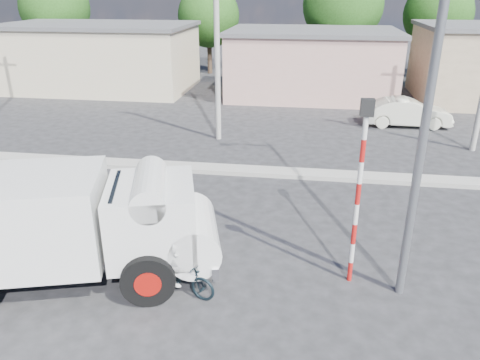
# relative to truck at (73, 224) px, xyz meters

# --- Properties ---
(ground_plane) EXTENTS (120.00, 120.00, 0.00)m
(ground_plane) POSITION_rel_truck_xyz_m (3.13, -0.59, -1.49)
(ground_plane) COLOR #252528
(ground_plane) RESTS_ON ground
(median) EXTENTS (40.00, 0.80, 0.16)m
(median) POSITION_rel_truck_xyz_m (3.13, 7.41, -1.41)
(median) COLOR #99968E
(median) RESTS_ON ground
(truck) EXTENTS (6.88, 4.04, 2.68)m
(truck) POSITION_rel_truck_xyz_m (0.00, 0.00, 0.00)
(truck) COLOR black
(truck) RESTS_ON ground
(bicycle) EXTENTS (1.82, 1.10, 0.90)m
(bicycle) POSITION_rel_truck_xyz_m (2.53, -0.17, -1.03)
(bicycle) COLOR black
(bicycle) RESTS_ON ground
(cyclist) EXTENTS (0.64, 0.80, 1.89)m
(cyclist) POSITION_rel_truck_xyz_m (2.53, -0.17, -0.54)
(cyclist) COLOR silver
(cyclist) RESTS_ON ground
(car_cream) EXTENTS (4.21, 1.58, 1.37)m
(car_cream) POSITION_rel_truck_xyz_m (9.96, 14.87, -0.80)
(car_cream) COLOR silver
(car_cream) RESTS_ON ground
(traffic_pole) EXTENTS (0.28, 0.18, 4.36)m
(traffic_pole) POSITION_rel_truck_xyz_m (6.33, 0.91, 1.11)
(traffic_pole) COLOR red
(traffic_pole) RESTS_ON ground
(streetlight) EXTENTS (2.34, 0.22, 9.00)m
(streetlight) POSITION_rel_truck_xyz_m (7.27, 0.61, 3.48)
(streetlight) COLOR slate
(streetlight) RESTS_ON ground
(building_row) EXTENTS (37.80, 7.30, 4.44)m
(building_row) POSITION_rel_truck_xyz_m (4.23, 21.41, 0.65)
(building_row) COLOR beige
(building_row) RESTS_ON ground
(tree_row) EXTENTS (34.13, 7.32, 8.10)m
(tree_row) POSITION_rel_truck_xyz_m (0.86, 28.02, 3.34)
(tree_row) COLOR #38281E
(tree_row) RESTS_ON ground
(utility_poles) EXTENTS (35.40, 0.24, 8.00)m
(utility_poles) POSITION_rel_truck_xyz_m (6.38, 11.41, 2.58)
(utility_poles) COLOR #99968E
(utility_poles) RESTS_ON ground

